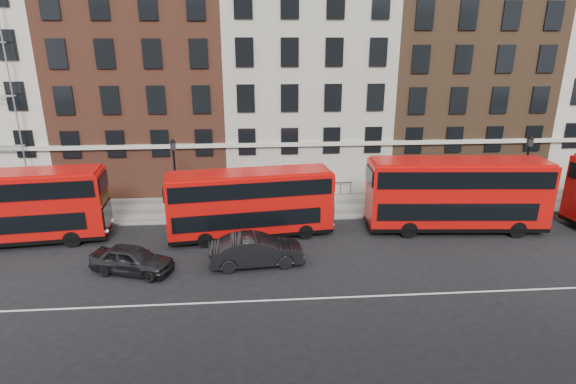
{
  "coord_description": "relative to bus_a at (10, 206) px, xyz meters",
  "views": [
    {
      "loc": [
        -4.25,
        -20.3,
        11.33
      ],
      "look_at": [
        -2.32,
        5.0,
        3.0
      ],
      "focal_mm": 28.0,
      "sensor_mm": 36.0,
      "label": 1
    }
  ],
  "objects": [
    {
      "name": "ground",
      "position": [
        18.59,
        -5.47,
        -2.38
      ],
      "size": [
        120.0,
        120.0,
        0.0
      ],
      "primitive_type": "plane",
      "color": "black",
      "rests_on": "ground"
    },
    {
      "name": "pavement",
      "position": [
        18.59,
        5.03,
        -2.31
      ],
      "size": [
        80.0,
        5.0,
        0.15
      ],
      "primitive_type": "cube",
      "color": "slate",
      "rests_on": "ground"
    },
    {
      "name": "kerb",
      "position": [
        18.59,
        2.53,
        -2.3
      ],
      "size": [
        80.0,
        0.3,
        0.16
      ],
      "primitive_type": "cube",
      "color": "gray",
      "rests_on": "ground"
    },
    {
      "name": "road_centre_line",
      "position": [
        18.59,
        -7.47,
        -2.38
      ],
      "size": [
        70.0,
        0.12,
        0.01
      ],
      "primitive_type": "cube",
      "color": "white",
      "rests_on": "ground"
    },
    {
      "name": "building_terrace",
      "position": [
        18.29,
        12.41,
        7.86
      ],
      "size": [
        64.0,
        11.95,
        22.0
      ],
      "color": "beige",
      "rests_on": "ground"
    },
    {
      "name": "bus_a",
      "position": [
        0.0,
        0.0,
        0.0
      ],
      "size": [
        10.78,
        3.65,
        4.44
      ],
      "rotation": [
        0.0,
        0.0,
        0.11
      ],
      "color": "red",
      "rests_on": "ground"
    },
    {
      "name": "bus_b",
      "position": [
        13.98,
        -0.0,
        -0.14
      ],
      "size": [
        10.17,
        3.63,
        4.18
      ],
      "rotation": [
        0.0,
        0.0,
        0.13
      ],
      "color": "red",
      "rests_on": "ground"
    },
    {
      "name": "bus_c",
      "position": [
        26.87,
        0.01,
        0.11
      ],
      "size": [
        11.23,
        3.45,
        4.65
      ],
      "rotation": [
        0.0,
        0.0,
        -0.07
      ],
      "color": "red",
      "rests_on": "ground"
    },
    {
      "name": "car_rear",
      "position": [
        7.86,
        -4.19,
        -1.65
      ],
      "size": [
        4.65,
        2.98,
        1.47
      ],
      "primitive_type": "imported",
      "rotation": [
        0.0,
        0.0,
        1.26
      ],
      "color": "black",
      "rests_on": "ground"
    },
    {
      "name": "car_front",
      "position": [
        14.3,
        -3.8,
        -1.54
      ],
      "size": [
        5.24,
        2.26,
        1.68
      ],
      "primitive_type": "imported",
      "rotation": [
        0.0,
        0.0,
        1.67
      ],
      "color": "black",
      "rests_on": "ground"
    },
    {
      "name": "lamp_post_left",
      "position": [
        8.97,
        3.78,
        0.7
      ],
      "size": [
        0.44,
        0.44,
        5.33
      ],
      "color": "black",
      "rests_on": "pavement"
    },
    {
      "name": "lamp_post_right",
      "position": [
        33.18,
        3.14,
        0.7
      ],
      "size": [
        0.44,
        0.44,
        5.33
      ],
      "color": "black",
      "rests_on": "pavement"
    },
    {
      "name": "iron_railings",
      "position": [
        18.59,
        7.23,
        -1.73
      ],
      "size": [
        6.6,
        0.06,
        1.0
      ],
      "primitive_type": null,
      "color": "black",
      "rests_on": "pavement"
    }
  ]
}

